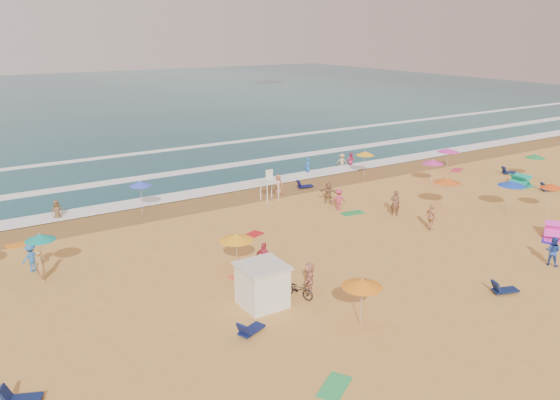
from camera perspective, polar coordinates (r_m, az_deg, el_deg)
ground at (r=33.18m, az=3.98°, el=-5.40°), size 220.00×220.00×0.00m
ocean at (r=110.83m, az=-22.91°, el=9.43°), size 220.00×140.00×0.18m
wet_sand at (r=43.26m, az=-5.81°, el=0.06°), size 220.00×220.00×0.00m
surf_foam at (r=51.00m, az=-10.28°, el=2.67°), size 200.00×18.70×0.05m
cabana at (r=26.66m, az=-1.86°, el=-8.97°), size 2.00×2.00×2.00m
cabana_roof at (r=26.21m, az=-1.89°, el=-6.90°), size 2.20×2.20×0.12m
bicycle at (r=27.59m, az=1.92°, el=-9.27°), size 1.23×1.86×0.92m
lifeguard_stand at (r=42.46m, az=-1.12°, el=1.29°), size 1.20×1.20×2.10m
beach_umbrellas at (r=35.68m, az=6.31°, el=-0.20°), size 54.41×25.69×0.82m
loungers at (r=34.96m, az=15.50°, el=-4.51°), size 44.56×27.33×0.34m
towels at (r=32.56m, az=2.50°, el=-5.81°), size 47.39×22.99×0.03m
popup_tents at (r=44.99m, az=25.23°, el=-0.08°), size 11.08×10.93×1.20m
beachgoers at (r=35.46m, az=0.58°, el=-2.45°), size 37.41×27.24×2.12m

